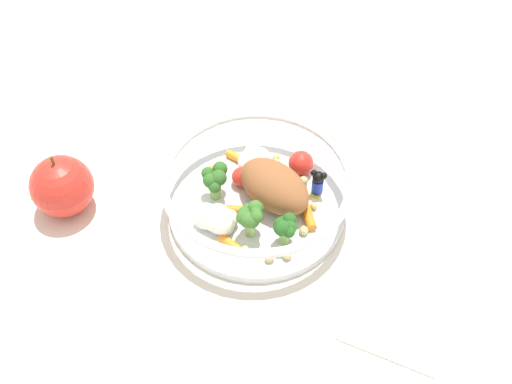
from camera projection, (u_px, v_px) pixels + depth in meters
name	position (u px, v px, depth m)	size (l,w,h in m)	color
ground_plane	(248.00, 205.00, 0.75)	(2.40, 2.40, 0.00)	silver
food_container	(257.00, 192.00, 0.72)	(0.23, 0.23, 0.07)	white
loose_apple	(62.00, 186.00, 0.72)	(0.08, 0.08, 0.09)	red
folded_napkin	(400.00, 304.00, 0.65)	(0.14, 0.11, 0.01)	white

